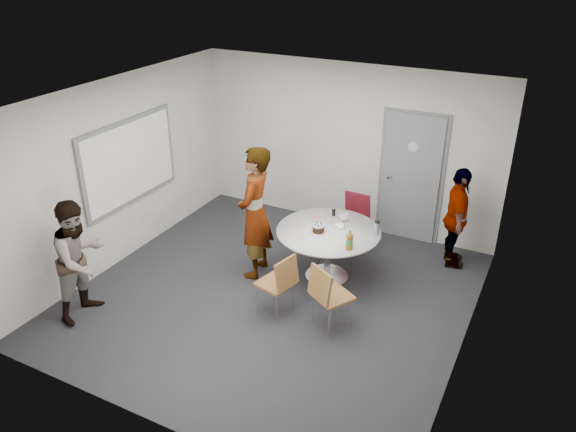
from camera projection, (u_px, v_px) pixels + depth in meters
The scene contains 15 objects.
floor at pixel (273, 296), 7.63m from camera, with size 5.00×5.00×0.00m, color #242529.
ceiling at pixel (270, 100), 6.43m from camera, with size 5.00×5.00×0.00m, color silver.
wall_back at pixel (346, 147), 9.02m from camera, with size 5.00×5.00×0.00m, color beige.
wall_left at pixel (119, 172), 8.05m from camera, with size 5.00×5.00×0.00m, color beige.
wall_right at pixel (476, 252), 6.01m from camera, with size 5.00×5.00×0.00m, color beige.
wall_front at pixel (139, 312), 5.04m from camera, with size 5.00×5.00×0.00m, color beige.
door at pixel (411, 178), 8.70m from camera, with size 1.02×0.17×2.12m.
whiteboard at pixel (130, 162), 8.15m from camera, with size 0.04×1.90×1.25m.
table at pixel (330, 237), 7.77m from camera, with size 1.44×1.44×1.03m.
chair_near_left at pixel (280, 280), 7.04m from camera, with size 0.52×0.49×0.85m.
chair_near_right at pixel (327, 292), 6.76m from camera, with size 0.58×0.60×0.88m.
chair_far at pixel (354, 216), 8.60m from camera, with size 0.44×0.47×0.89m.
person_main at pixel (255, 213), 7.75m from camera, with size 0.70×0.46×1.92m, color #A5C6EA.
person_left at pixel (80, 259), 6.95m from camera, with size 0.77×0.60×1.58m, color white.
person_right at pixel (456, 218), 8.05m from camera, with size 0.89×0.37×1.52m, color black.
Camera 1 is at (3.08, -5.56, 4.37)m, focal length 35.00 mm.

